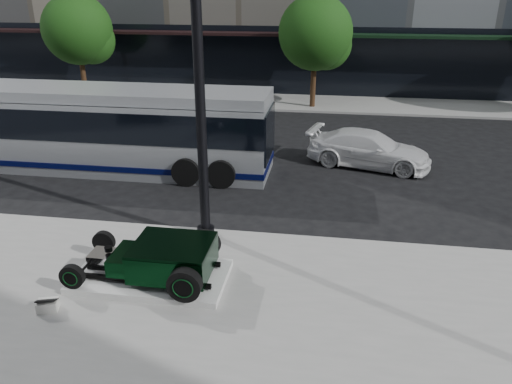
% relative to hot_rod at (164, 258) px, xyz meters
% --- Properties ---
extents(ground, '(120.00, 120.00, 0.00)m').
position_rel_hot_rod_xyz_m(ground, '(1.38, 4.65, -0.70)').
color(ground, black).
rests_on(ground, ground).
extents(sidewalk_far, '(70.00, 4.00, 0.12)m').
position_rel_hot_rod_xyz_m(sidewalk_far, '(1.38, 18.65, -0.64)').
color(sidewalk_far, gray).
rests_on(sidewalk_far, ground).
extents(street_trees, '(29.80, 3.80, 5.70)m').
position_rel_hot_rod_xyz_m(street_trees, '(2.52, 17.72, 3.07)').
color(street_trees, black).
rests_on(street_trees, sidewalk_far).
extents(display_plinth, '(3.40, 1.80, 0.15)m').
position_rel_hot_rod_xyz_m(display_plinth, '(-0.33, 0.00, -0.50)').
color(display_plinth, silver).
rests_on(display_plinth, sidewalk_near).
extents(hot_rod, '(3.22, 2.00, 0.81)m').
position_rel_hot_rod_xyz_m(hot_rod, '(0.00, 0.00, 0.00)').
color(hot_rod, black).
rests_on(hot_rod, display_plinth).
extents(info_plaque, '(0.47, 0.41, 0.31)m').
position_rel_hot_rod_xyz_m(info_plaque, '(-2.03, -1.42, -0.45)').
color(info_plaque, silver).
rests_on(info_plaque, sidewalk_near).
extents(lamppost, '(0.46, 0.46, 8.30)m').
position_rel_hot_rod_xyz_m(lamppost, '(0.34, 2.32, 3.26)').
color(lamppost, black).
rests_on(lamppost, sidewalk_near).
extents(transit_bus, '(12.12, 2.88, 2.92)m').
position_rel_hot_rod_xyz_m(transit_bus, '(-4.60, 7.17, 0.79)').
color(transit_bus, '#AAAEB4').
rests_on(transit_bus, ground).
extents(white_sedan, '(4.79, 2.86, 1.30)m').
position_rel_hot_rod_xyz_m(white_sedan, '(4.89, 8.81, -0.05)').
color(white_sedan, white).
rests_on(white_sedan, ground).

